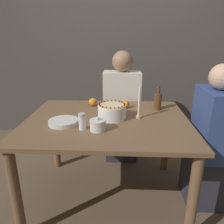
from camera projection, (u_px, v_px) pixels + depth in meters
The scene contains 13 objects.
ground_plane at pixel (108, 195), 1.97m from camera, with size 12.00×12.00×0.00m, color brown.
wall_behind at pixel (114, 41), 2.86m from camera, with size 8.00×0.05×2.60m.
dining_table at pixel (107, 132), 1.76m from camera, with size 1.28×1.02×0.74m.
cake at pixel (112, 112), 1.72m from camera, with size 0.22×0.22×0.12m.
sugar_bowl at pixel (98, 125), 1.51m from camera, with size 0.12×0.12×0.10m.
sugar_shaker at pixel (82, 121), 1.51m from camera, with size 0.05×0.05×0.12m.
plate_stack at pixel (64, 122), 1.62m from camera, with size 0.22×0.22×0.03m.
candle at pixel (139, 106), 1.71m from camera, with size 0.05×0.05×0.25m.
bottle at pixel (158, 101), 1.93m from camera, with size 0.06×0.06×0.21m.
orange_fruit_0 at pixel (93, 102), 2.04m from camera, with size 0.08×0.08×0.08m.
orange_fruit_1 at pixel (126, 104), 1.98m from camera, with size 0.07×0.07×0.07m.
person_man_blue_shirt at pixel (122, 113), 2.46m from camera, with size 0.40×0.34×1.22m.
person_woman_floral at pixel (211, 147), 1.76m from camera, with size 0.34×0.40×1.17m.
Camera 1 is at (0.11, -1.61, 1.36)m, focal length 35.00 mm.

